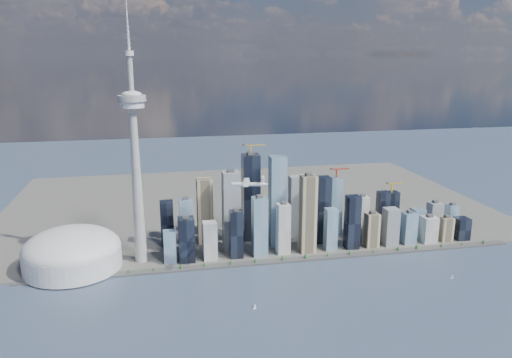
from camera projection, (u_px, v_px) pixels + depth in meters
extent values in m
plane|color=#33445A|center=(318.00, 319.00, 853.46)|extent=(4000.00, 4000.00, 0.00)
cube|color=#383838|center=(281.00, 261.00, 1090.59)|extent=(1100.00, 22.00, 4.00)
cube|color=#4C4C47|center=(245.00, 203.00, 1518.43)|extent=(1400.00, 900.00, 3.00)
cylinder|color=#3F2D1E|center=(51.00, 278.00, 997.42)|extent=(1.00, 1.00, 2.40)
cone|color=#1A4017|center=(50.00, 277.00, 996.54)|extent=(7.20, 7.20, 8.00)
cylinder|color=#3F2D1E|center=(96.00, 275.00, 1014.21)|extent=(1.00, 1.00, 2.40)
cone|color=#1A4017|center=(96.00, 273.00, 1013.34)|extent=(7.20, 7.20, 8.00)
cylinder|color=#3F2D1E|center=(139.00, 271.00, 1031.01)|extent=(1.00, 1.00, 2.40)
cone|color=#1A4017|center=(139.00, 270.00, 1030.14)|extent=(7.20, 7.20, 8.00)
cylinder|color=#3F2D1E|center=(182.00, 268.00, 1047.81)|extent=(1.00, 1.00, 2.40)
cone|color=#1A4017|center=(181.00, 266.00, 1046.94)|extent=(7.20, 7.20, 8.00)
cylinder|color=#3F2D1E|center=(222.00, 264.00, 1064.61)|extent=(1.00, 1.00, 2.40)
cone|color=#1A4017|center=(222.00, 263.00, 1063.74)|extent=(7.20, 7.20, 8.00)
cylinder|color=#3F2D1E|center=(262.00, 261.00, 1081.41)|extent=(1.00, 1.00, 2.40)
cone|color=#1A4017|center=(262.00, 260.00, 1080.54)|extent=(7.20, 7.20, 8.00)
cylinder|color=#3F2D1E|center=(300.00, 258.00, 1098.21)|extent=(1.00, 1.00, 2.40)
cone|color=#1A4017|center=(300.00, 256.00, 1097.34)|extent=(7.20, 7.20, 8.00)
cylinder|color=#3F2D1E|center=(338.00, 255.00, 1115.01)|extent=(1.00, 1.00, 2.40)
cone|color=#1A4017|center=(338.00, 253.00, 1114.14)|extent=(7.20, 7.20, 8.00)
cylinder|color=#3F2D1E|center=(374.00, 252.00, 1131.81)|extent=(1.00, 1.00, 2.40)
cone|color=#1A4017|center=(374.00, 250.00, 1130.94)|extent=(7.20, 7.20, 8.00)
cylinder|color=#3F2D1E|center=(409.00, 249.00, 1148.61)|extent=(1.00, 1.00, 2.40)
cone|color=#1A4017|center=(409.00, 248.00, 1147.74)|extent=(7.20, 7.20, 8.00)
cylinder|color=#3F2D1E|center=(443.00, 246.00, 1165.41)|extent=(1.00, 1.00, 2.40)
cone|color=#1A4017|center=(443.00, 245.00, 1164.54)|extent=(7.20, 7.20, 8.00)
cylinder|color=#3F2D1E|center=(476.00, 243.00, 1182.21)|extent=(1.00, 1.00, 2.40)
cone|color=#1A4017|center=(476.00, 242.00, 1181.34)|extent=(7.20, 7.20, 8.00)
cube|color=black|center=(187.00, 239.00, 1077.69)|extent=(34.00, 34.00, 98.10)
cube|color=#7DA5BD|center=(186.00, 226.00, 1121.96)|extent=(30.00, 30.00, 124.85)
cube|color=#B0B0AC|center=(211.00, 241.00, 1089.00)|extent=(30.00, 30.00, 84.72)
cube|color=#C3B285|center=(205.00, 211.00, 1180.14)|extent=(36.00, 36.00, 156.06)
cube|color=slate|center=(232.00, 211.00, 1135.27)|extent=(38.00, 38.00, 182.82)
cube|color=black|center=(235.00, 234.00, 1096.96)|extent=(28.00, 28.00, 107.02)
cube|color=#7DA5BD|center=(260.00, 227.00, 1104.37)|extent=(32.00, 32.00, 133.77)
cube|color=black|center=(251.00, 197.00, 1194.96)|extent=(40.00, 40.00, 209.57)
cube|color=#7DA5BD|center=(279.00, 202.00, 1152.81)|extent=(36.00, 36.00, 214.03)
cube|color=#B0B0AC|center=(284.00, 229.00, 1117.20)|extent=(28.00, 28.00, 115.93)
cube|color=#C3B285|center=(308.00, 214.00, 1120.28)|extent=(34.00, 34.00, 178.36)
cube|color=slate|center=(295.00, 206.00, 1223.33)|extent=(30.00, 30.00, 151.60)
cube|color=black|center=(323.00, 210.00, 1180.63)|extent=(32.00, 32.00, 160.52)
cube|color=#7DA5BD|center=(330.00, 229.00, 1140.68)|extent=(26.00, 26.00, 98.10)
cube|color=black|center=(351.00, 222.00, 1147.13)|extent=(30.00, 30.00, 124.85)
cube|color=#7DA5BD|center=(335.00, 205.00, 1244.76)|extent=(34.00, 34.00, 142.69)
cube|color=#B0B0AC|center=(362.00, 218.00, 1206.51)|extent=(28.00, 28.00, 107.02)
cube|color=#C3B285|center=(371.00, 230.00, 1162.24)|extent=(30.00, 30.00, 80.26)
cube|color=slate|center=(391.00, 227.00, 1170.84)|extent=(32.00, 32.00, 89.18)
cube|color=black|center=(382.00, 215.00, 1215.12)|extent=(26.00, 26.00, 115.93)
cube|color=#7DA5BD|center=(410.00, 228.00, 1182.16)|extent=(30.00, 30.00, 75.80)
cube|color=black|center=(390.00, 210.00, 1279.25)|extent=(28.00, 28.00, 98.10)
cube|color=#7DA5BD|center=(419.00, 222.00, 1240.46)|extent=(30.00, 30.00, 66.88)
cube|color=#B0B0AC|center=(429.00, 229.00, 1193.48)|extent=(34.00, 34.00, 62.43)
cube|color=#C3B285|center=(446.00, 229.00, 1202.74)|extent=(28.00, 28.00, 57.97)
cube|color=slate|center=(435.00, 218.00, 1247.56)|extent=(30.00, 30.00, 80.26)
cube|color=black|center=(463.00, 228.00, 1212.01)|extent=(32.00, 32.00, 53.51)
cube|color=#7DA5BD|center=(451.00, 218.00, 1257.37)|extent=(26.00, 26.00, 71.34)
cube|color=black|center=(167.00, 223.00, 1168.65)|extent=(30.00, 30.00, 107.02)
cube|color=#7DA5BD|center=(169.00, 247.00, 1073.18)|extent=(26.00, 26.00, 71.34)
cube|color=gold|center=(251.00, 150.00, 1166.84)|extent=(3.00, 3.00, 22.00)
cube|color=gold|center=(254.00, 145.00, 1165.77)|extent=(55.00, 2.20, 2.20)
cube|color=#383838|center=(244.00, 145.00, 1160.48)|extent=(6.00, 4.00, 4.00)
cube|color=red|center=(336.00, 173.00, 1224.76)|extent=(3.00, 3.00, 22.00)
cube|color=red|center=(339.00, 169.00, 1223.49)|extent=(48.00, 2.20, 2.20)
cube|color=#383838|center=(331.00, 169.00, 1218.81)|extent=(6.00, 4.00, 4.00)
cube|color=gold|center=(392.00, 188.00, 1264.67)|extent=(3.00, 3.00, 22.00)
cube|color=gold|center=(395.00, 183.00, 1263.31)|extent=(45.00, 2.20, 2.20)
cube|color=#383838|center=(387.00, 183.00, 1258.89)|extent=(6.00, 4.00, 4.00)
cone|color=gray|center=(137.00, 186.00, 1047.93)|extent=(26.00, 26.00, 340.00)
cylinder|color=silver|center=(132.00, 104.00, 1006.64)|extent=(48.00, 48.00, 14.00)
cylinder|color=gray|center=(132.00, 98.00, 1003.72)|extent=(56.00, 56.00, 12.00)
ellipsoid|color=silver|center=(132.00, 94.00, 1001.78)|extent=(40.00, 40.00, 14.00)
cylinder|color=gray|center=(130.00, 74.00, 992.07)|extent=(11.00, 11.00, 80.00)
cylinder|color=silver|center=(129.00, 53.00, 982.35)|extent=(18.00, 18.00, 10.00)
cone|color=silver|center=(127.00, 22.00, 968.26)|extent=(7.00, 7.00, 105.00)
cylinder|color=silver|center=(73.00, 258.00, 1047.24)|extent=(200.00, 200.00, 44.00)
ellipsoid|color=silver|center=(72.00, 248.00, 1041.89)|extent=(200.00, 200.00, 84.00)
cylinder|color=silver|center=(248.00, 184.00, 958.83)|extent=(62.03, 20.35, 7.61)
cone|color=silver|center=(231.00, 184.00, 959.12)|extent=(9.72, 9.18, 7.61)
cone|color=silver|center=(265.00, 184.00, 958.53)|extent=(13.21, 9.92, 7.61)
cube|color=silver|center=(246.00, 182.00, 957.87)|extent=(23.20, 67.07, 1.19)
cylinder|color=silver|center=(246.00, 185.00, 945.65)|extent=(13.68, 6.92, 4.28)
cylinder|color=silver|center=(246.00, 182.00, 971.01)|extent=(13.68, 6.92, 4.28)
cylinder|color=#3F3F3F|center=(242.00, 185.00, 945.71)|extent=(2.34, 9.37, 9.51)
cylinder|color=#3F3F3F|center=(243.00, 182.00, 971.07)|extent=(2.34, 9.37, 9.51)
cube|color=silver|center=(263.00, 180.00, 956.71)|extent=(6.71, 2.32, 13.07)
cube|color=silver|center=(263.00, 177.00, 955.10)|extent=(9.58, 22.01, 0.83)
cube|color=white|center=(254.00, 308.00, 889.39)|extent=(6.83, 4.06, 0.87)
cylinder|color=#999999|center=(254.00, 306.00, 888.17)|extent=(0.26, 0.26, 9.82)
cube|color=white|center=(452.00, 278.00, 1009.21)|extent=(6.35, 3.62, 0.81)
cylinder|color=#999999|center=(452.00, 276.00, 1008.07)|extent=(0.24, 0.24, 9.13)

